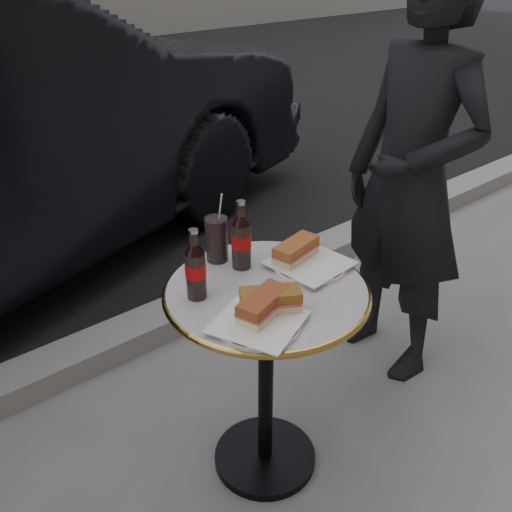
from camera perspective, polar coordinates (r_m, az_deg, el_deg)
ground at (r=2.18m, az=0.89°, el=-19.65°), size 80.00×80.00×0.00m
curb at (r=2.71m, az=-11.64°, el=-7.44°), size 40.00×0.20×0.12m
bistro_table at (r=1.92m, az=0.97°, el=-12.46°), size 0.62×0.62×0.73m
plate_left at (r=1.54m, az=0.23°, el=-6.82°), size 0.28×0.28×0.01m
plate_right at (r=1.81m, az=5.37°, el=-0.90°), size 0.25×0.25×0.01m
sandwich_left_a at (r=1.55m, az=0.74°, el=-5.00°), size 0.19×0.13×0.06m
sandwich_left_b at (r=1.57m, az=1.46°, el=-4.48°), size 0.18×0.15×0.06m
sandwich_right at (r=1.82m, az=4.02°, el=0.52°), size 0.18×0.11×0.06m
cola_bottle_left at (r=1.61m, az=-6.09°, el=-0.80°), size 0.07×0.07×0.22m
cola_bottle_right at (r=1.75m, az=-1.49°, el=2.14°), size 0.08×0.08×0.23m
cola_glass at (r=1.81m, az=-3.96°, el=1.70°), size 0.08×0.08×0.15m
pedestrian at (r=2.28m, az=15.26°, el=7.22°), size 0.45×0.64×1.66m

